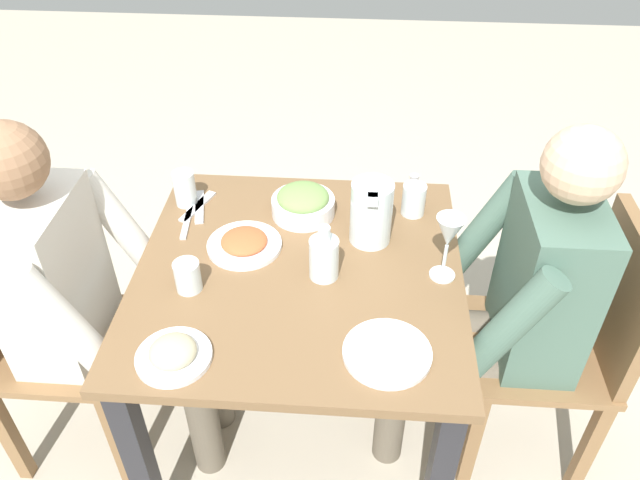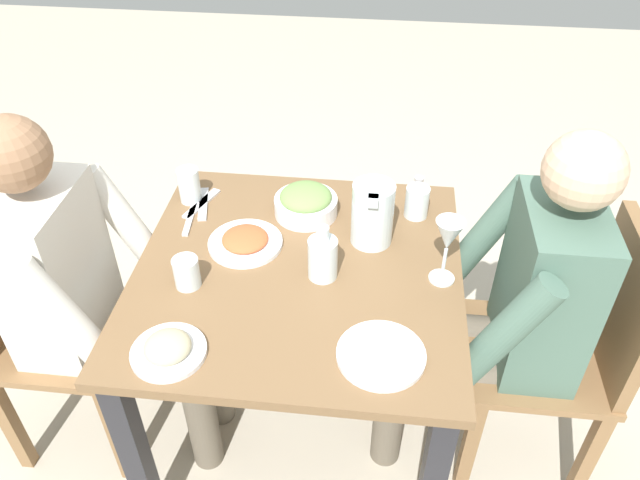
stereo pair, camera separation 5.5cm
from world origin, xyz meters
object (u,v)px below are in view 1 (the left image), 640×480
(diner_far, at_px, (89,297))
(salad_bowl, at_px, (303,203))
(chair_near, at_px, (569,338))
(diner_near, at_px, (506,298))
(wine_glass, at_px, (449,235))
(plate_yoghurt, at_px, (387,350))
(plate_beans, at_px, (173,354))
(plate_rice_curry, at_px, (244,243))
(water_pitcher, at_px, (371,212))
(oil_carafe, at_px, (324,259))
(dining_table, at_px, (300,299))
(water_glass_center, at_px, (188,276))
(chair_far, at_px, (33,329))
(water_glass_far_right, at_px, (414,200))
(water_glass_by_pitcher, at_px, (185,188))
(salt_shaker, at_px, (414,182))

(diner_far, relative_size, salad_bowl, 6.11)
(chair_near, bearing_deg, diner_near, 90.00)
(chair_near, xyz_separation_m, wine_glass, (0.01, 0.39, 0.35))
(diner_far, height_order, plate_yoghurt, diner_far)
(salad_bowl, distance_m, plate_beans, 0.64)
(wine_glass, bearing_deg, plate_rice_curry, 81.50)
(plate_yoghurt, bearing_deg, water_pitcher, 5.97)
(plate_rice_curry, height_order, oil_carafe, oil_carafe)
(plate_rice_curry, bearing_deg, dining_table, -116.40)
(salad_bowl, xyz_separation_m, water_glass_center, (-0.35, 0.27, 0.00))
(water_pitcher, height_order, water_glass_center, water_pitcher)
(chair_far, xyz_separation_m, water_pitcher, (0.24, -0.97, 0.30))
(water_glass_far_right, bearing_deg, oil_carafe, 140.39)
(water_glass_by_pitcher, distance_m, salt_shaker, 0.73)
(plate_beans, height_order, water_glass_by_pitcher, water_glass_by_pitcher)
(chair_far, bearing_deg, plate_beans, -115.72)
(water_pitcher, height_order, water_glass_by_pitcher, water_pitcher)
(water_glass_far_right, bearing_deg, water_pitcher, 136.40)
(salad_bowl, bearing_deg, chair_near, -108.59)
(salad_bowl, bearing_deg, wine_glass, -122.31)
(chair_far, xyz_separation_m, water_glass_by_pitcher, (0.37, -0.40, 0.26))
(chair_near, relative_size, salt_shaker, 16.36)
(chair_near, xyz_separation_m, water_glass_center, (-0.09, 1.06, 0.25))
(diner_near, bearing_deg, plate_rice_curry, 82.73)
(chair_far, xyz_separation_m, plate_rice_curry, (0.17, -0.61, 0.22))
(water_pitcher, distance_m, oil_carafe, 0.21)
(wine_glass, bearing_deg, chair_far, 94.34)
(salad_bowl, xyz_separation_m, oil_carafe, (-0.28, -0.08, 0.01))
(oil_carafe, relative_size, salt_shaker, 3.05)
(diner_near, xyz_separation_m, diner_far, (-0.08, 1.15, 0.00))
(diner_near, distance_m, oil_carafe, 0.52)
(plate_rice_curry, height_order, water_glass_center, water_glass_center)
(oil_carafe, bearing_deg, wine_glass, -86.32)
(salad_bowl, relative_size, plate_yoghurt, 0.91)
(diner_far, xyz_separation_m, water_glass_by_pitcher, (0.37, -0.19, 0.12))
(water_glass_center, height_order, water_glass_by_pitcher, water_glass_by_pitcher)
(diner_near, distance_m, plate_yoghurt, 0.44)
(plate_yoghurt, bearing_deg, salt_shaker, -7.49)
(plate_rice_curry, bearing_deg, plate_yoghurt, -132.71)
(salad_bowl, relative_size, water_glass_by_pitcher, 1.72)
(diner_far, height_order, water_pitcher, diner_far)
(water_glass_center, bearing_deg, water_glass_far_right, -57.73)
(diner_near, xyz_separation_m, salt_shaker, (0.42, 0.24, 0.09))
(plate_beans, height_order, salt_shaker, salt_shaker)
(diner_far, distance_m, plate_yoghurt, 0.84)
(chair_near, relative_size, water_pitcher, 4.65)
(dining_table, bearing_deg, wine_glass, -90.17)
(water_glass_by_pitcher, height_order, water_glass_far_right, water_glass_by_pitcher)
(diner_near, relative_size, plate_beans, 6.52)
(water_glass_center, bearing_deg, water_pitcher, -62.67)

